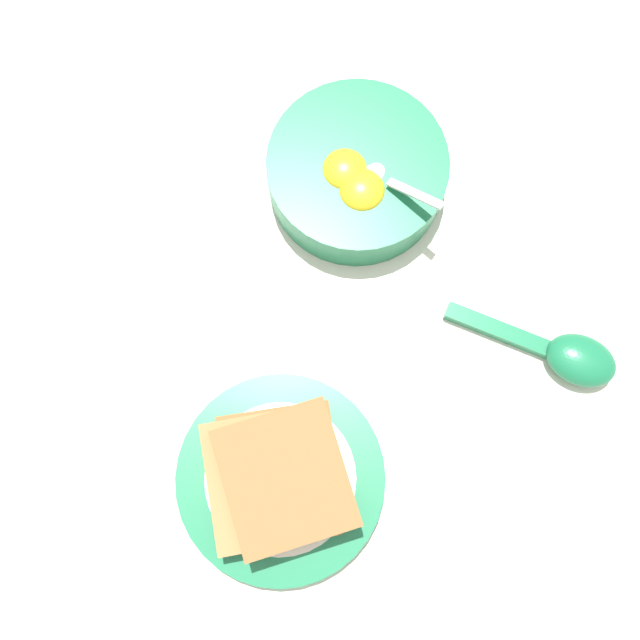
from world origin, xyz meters
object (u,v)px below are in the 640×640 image
(toast_plate, at_px, (281,478))
(toast_sandwich, at_px, (278,476))
(soup_spoon, at_px, (565,355))
(egg_bowl, at_px, (357,173))

(toast_plate, relative_size, toast_sandwich, 1.17)
(toast_sandwich, relative_size, soup_spoon, 0.98)
(egg_bowl, relative_size, toast_plate, 0.94)
(toast_plate, bearing_deg, egg_bowl, 31.62)
(toast_plate, bearing_deg, soup_spoon, -21.46)
(egg_bowl, bearing_deg, toast_sandwich, -148.56)
(toast_sandwich, bearing_deg, toast_plate, -108.70)
(toast_plate, distance_m, soup_spoon, 0.26)
(egg_bowl, distance_m, toast_sandwich, 0.27)
(egg_bowl, xyz_separation_m, soup_spoon, (0.01, -0.23, -0.01))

